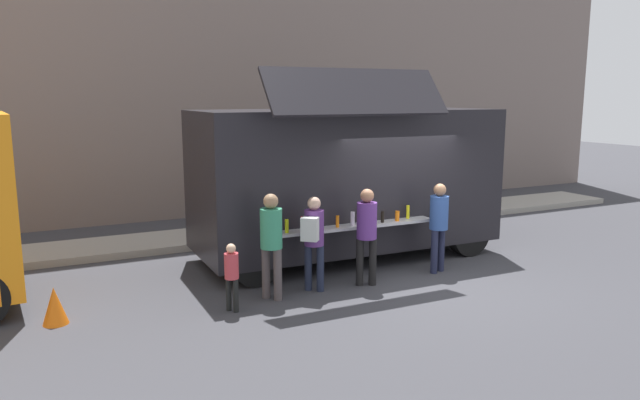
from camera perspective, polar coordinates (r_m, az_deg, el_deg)
The scene contains 11 objects.
ground_plane at distance 10.86m, azimuth 9.88°, elevation -7.50°, with size 60.00×60.00×0.00m, color #38383D.
curb_strip at distance 13.33m, azimuth -18.42°, elevation -4.25°, with size 28.00×1.60×0.15m, color #9E998E.
building_behind at distance 17.03m, azimuth -17.83°, elevation 14.90°, with size 32.00×2.40×9.66m, color slate.
food_truck_main at distance 11.81m, azimuth 2.68°, elevation 2.14°, with size 6.05×3.04×3.72m.
traffic_cone_orange at distance 9.39m, azimuth -24.27°, elevation -9.30°, with size 0.36×0.36×0.55m, color orange.
trash_bin at distance 15.95m, azimuth 10.41°, elevation -0.31°, with size 0.60×0.60×0.86m, color #2F6436.
customer_front_ordering at distance 10.12m, azimuth 4.53°, elevation -2.74°, with size 0.34×0.34×1.69m.
customer_mid_with_backpack at distance 9.77m, azimuth -0.63°, elevation -3.33°, with size 0.49×0.50×1.61m.
customer_rear_waiting at distance 9.42m, azimuth -4.73°, elevation -3.58°, with size 0.35×0.35×1.73m.
customer_extra_browsing at distance 11.07m, azimuth 11.41°, elevation -1.88°, with size 0.34×0.34×1.67m.
child_near_queue at distance 9.06m, azimuth -8.54°, elevation -6.82°, with size 0.22×0.22×1.06m.
Camera 1 is at (-6.19, -8.31, 3.24)m, focal length 33.11 mm.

